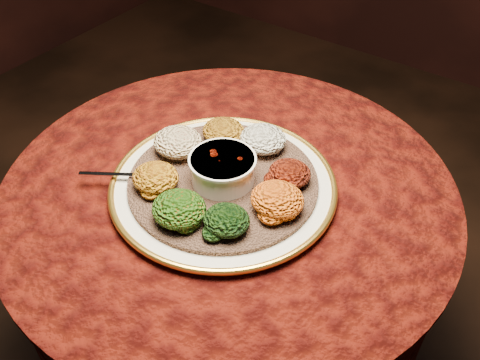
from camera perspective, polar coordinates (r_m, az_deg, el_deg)
The scene contains 13 objects.
table at distance 1.25m, azimuth -1.14°, elevation -6.59°, with size 0.96×0.96×0.73m.
platter at distance 1.10m, azimuth -1.81°, elevation -0.58°, with size 0.50×0.50×0.02m.
injera at distance 1.10m, azimuth -1.82°, elevation -0.17°, with size 0.39×0.39×0.01m, color brown.
stew_bowl at distance 1.07m, azimuth -1.86°, elevation 1.34°, with size 0.14×0.14×0.06m.
spoon at distance 1.12m, azimuth -10.88°, elevation 0.54°, with size 0.14×0.09×0.01m.
portion_ayib at distance 1.16m, azimuth 2.47°, elevation 4.40°, with size 0.10×0.10×0.05m, color silver.
portion_kitfo at distance 1.08m, azimuth 5.32°, elevation 0.72°, with size 0.09×0.08×0.04m, color black.
portion_tikil at distance 1.02m, azimuth 3.99°, elevation -2.09°, with size 0.10×0.10×0.05m, color #B6740F.
portion_gomen at distance 0.98m, azimuth -1.44°, elevation -4.30°, with size 0.09×0.08×0.04m, color black.
portion_mixveg at distance 1.00m, azimuth -6.52°, elevation -3.08°, with size 0.10×0.10×0.05m, color #9D300A.
portion_kik at distance 1.08m, azimuth -9.00°, elevation 0.26°, with size 0.09×0.09×0.05m, color #BF7C10.
portion_timatim at distance 1.16m, azimuth -6.63°, elevation 4.04°, with size 0.11×0.10×0.05m, color maroon.
portion_shiro at distance 1.18m, azimuth -1.77°, elevation 5.21°, with size 0.10×0.09×0.05m, color #926011.
Camera 1 is at (0.50, -0.67, 1.49)m, focal length 40.00 mm.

